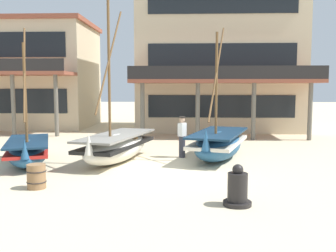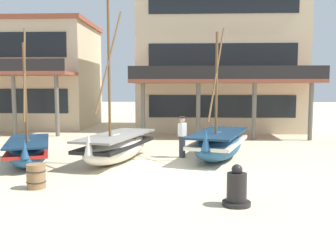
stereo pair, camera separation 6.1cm
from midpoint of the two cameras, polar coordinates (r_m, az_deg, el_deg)
name	(u,v)px [view 1 (the left image)]	position (r m, az deg, el deg)	size (l,w,h in m)	color
ground_plane	(167,168)	(13.74, -0.30, -6.24)	(120.00, 120.00, 0.00)	beige
fishing_boat_near_left	(116,146)	(14.90, -7.82, -3.00)	(2.63, 4.86, 6.11)	silver
fishing_boat_centre_large	(218,144)	(15.42, 7.43, -2.66)	(2.88, 4.68, 5.27)	#23517A
fishing_boat_far_right	(28,151)	(15.16, -20.26, -3.48)	(2.67, 4.20, 5.08)	#23517A
fisherman_by_hull	(182,137)	(15.61, 2.00, -1.68)	(0.37, 0.42, 1.68)	#33333D
capstan_winch	(238,189)	(9.56, 10.15, -9.25)	(0.70, 0.70, 1.02)	black
wooden_barrel	(36,176)	(11.57, -19.18, -7.11)	(0.56, 0.56, 0.70)	olive
harbor_building_main	(217,59)	(26.83, 7.27, 9.88)	(11.01, 9.87, 9.59)	beige
harbor_building_annex	(30,75)	(29.80, -19.99, 7.17)	(9.25, 9.68, 7.47)	beige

